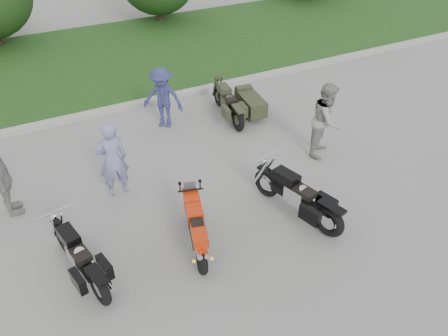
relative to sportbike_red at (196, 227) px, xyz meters
name	(u,v)px	position (x,y,z in m)	size (l,w,h in m)	color
ground	(209,229)	(0.44, 0.36, -0.53)	(80.00, 80.00, 0.00)	#989892
curb	(125,107)	(0.44, 6.36, -0.46)	(60.00, 0.30, 0.15)	#A9A69F
grass_strip	(93,61)	(0.44, 10.51, -0.46)	(60.00, 8.00, 0.14)	#316221
sportbike_red	(196,227)	(0.00, 0.00, 0.00)	(0.70, 1.87, 0.90)	black
cruiser_left	(81,260)	(-2.17, 0.27, -0.09)	(0.70, 2.22, 0.86)	black
cruiser_right	(300,199)	(2.35, -0.16, -0.05)	(0.87, 2.40, 0.94)	black
cruiser_sidecar	(242,104)	(3.42, 4.29, -0.12)	(1.26, 2.29, 0.88)	black
person_stripe	(112,160)	(-0.92, 2.43, 0.40)	(0.68, 0.45, 1.87)	#8484B4
person_grey	(326,120)	(4.37, 1.62, 0.45)	(0.95, 0.74, 1.96)	#979892
person_denim	(163,98)	(1.17, 4.83, 0.36)	(1.15, 0.66, 1.78)	navy
person_back	(2,180)	(-3.17, 2.82, 0.37)	(1.05, 0.44, 1.80)	gray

